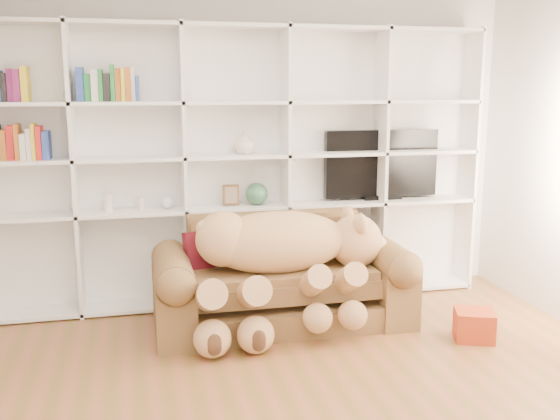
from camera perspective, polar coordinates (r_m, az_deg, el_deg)
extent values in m
cube|color=silver|center=(5.55, -4.43, 5.69)|extent=(5.00, 0.02, 2.70)
cube|color=white|center=(5.53, -4.35, 4.11)|extent=(4.40, 0.03, 2.40)
cube|color=white|center=(5.32, -18.27, 3.30)|extent=(0.03, 0.35, 2.40)
cube|color=white|center=(5.32, -8.78, 3.73)|extent=(0.03, 0.35, 2.40)
cube|color=white|center=(5.46, 0.49, 4.05)|extent=(0.03, 0.35, 2.40)
cube|color=white|center=(5.73, 9.10, 4.25)|extent=(0.03, 0.35, 2.40)
cube|color=white|center=(6.12, 16.77, 4.35)|extent=(0.03, 0.35, 2.40)
cube|color=white|center=(5.64, -3.92, -7.97)|extent=(4.40, 0.35, 0.03)
cube|color=white|center=(5.43, -4.03, 0.23)|extent=(4.40, 0.35, 0.03)
cube|color=white|center=(5.36, -4.10, 4.96)|extent=(4.40, 0.35, 0.03)
cube|color=white|center=(5.33, -4.17, 9.78)|extent=(4.40, 0.35, 0.03)
cube|color=white|center=(5.35, -4.26, 16.43)|extent=(4.40, 0.35, 0.03)
cube|color=brown|center=(5.08, 0.24, -9.29)|extent=(1.93, 0.78, 0.20)
cube|color=brown|center=(4.97, 0.30, -6.08)|extent=(1.43, 0.64, 0.28)
cube|color=brown|center=(5.25, -0.63, -2.93)|extent=(1.43, 0.18, 0.50)
cube|color=brown|center=(4.91, -9.69, -8.31)|extent=(0.29, 0.87, 0.50)
cube|color=brown|center=(5.29, 9.44, -6.87)|extent=(0.29, 0.87, 0.50)
cylinder|color=brown|center=(4.84, -9.79, -5.49)|extent=(0.29, 0.83, 0.29)
cylinder|color=brown|center=(5.22, 9.53, -4.24)|extent=(0.29, 0.83, 0.29)
ellipsoid|color=tan|center=(4.85, -0.20, -2.94)|extent=(1.12, 0.54, 0.48)
sphere|color=tan|center=(4.76, -5.21, -2.65)|extent=(0.43, 0.43, 0.43)
sphere|color=tan|center=(5.04, 6.91, -2.84)|extent=(0.43, 0.43, 0.43)
sphere|color=beige|center=(5.11, 8.64, -3.35)|extent=(0.21, 0.21, 0.21)
sphere|color=#452A18|center=(5.14, 9.49, -3.40)|extent=(0.07, 0.07, 0.07)
ellipsoid|color=tan|center=(4.85, 7.35, -1.27)|extent=(0.10, 0.17, 0.17)
ellipsoid|color=tan|center=(5.13, 6.18, -0.56)|extent=(0.10, 0.17, 0.17)
sphere|color=tan|center=(4.73, -6.85, -1.71)|extent=(0.15, 0.15, 0.15)
cylinder|color=tan|center=(4.70, 2.93, -6.75)|extent=(0.18, 0.52, 0.38)
cylinder|color=tan|center=(4.78, 6.08, -6.49)|extent=(0.18, 0.52, 0.38)
cylinder|color=tan|center=(4.57, -6.55, -7.87)|extent=(0.21, 0.60, 0.44)
cylinder|color=tan|center=(4.61, -2.68, -7.62)|extent=(0.21, 0.60, 0.44)
sphere|color=tan|center=(4.62, 3.48, -9.88)|extent=(0.22, 0.22, 0.22)
sphere|color=tan|center=(4.70, 6.70, -9.56)|extent=(0.22, 0.22, 0.22)
sphere|color=tan|center=(4.50, -6.22, -11.58)|extent=(0.27, 0.27, 0.27)
sphere|color=tan|center=(4.55, -2.26, -11.29)|extent=(0.27, 0.27, 0.27)
cube|color=maroon|center=(5.00, -6.83, -3.76)|extent=(0.36, 0.26, 0.35)
cube|color=#AD3717|center=(5.00, 17.31, -10.01)|extent=(0.36, 0.35, 0.22)
cube|color=black|center=(5.79, 9.23, 4.23)|extent=(1.07, 0.08, 0.61)
cube|color=black|center=(5.83, 9.14, 1.24)|extent=(0.36, 0.18, 0.04)
cube|color=#543A1D|center=(5.40, -4.51, 1.39)|extent=(0.14, 0.04, 0.18)
sphere|color=#305E3F|center=(5.44, -2.15, 1.49)|extent=(0.20, 0.20, 0.20)
cylinder|color=silver|center=(5.35, -15.44, 0.68)|extent=(0.08, 0.08, 0.15)
cylinder|color=silver|center=(5.35, -12.55, 0.59)|extent=(0.07, 0.07, 0.11)
sphere|color=white|center=(5.35, -10.22, 0.70)|extent=(0.10, 0.10, 0.10)
imported|color=beige|center=(5.36, -3.30, 6.16)|extent=(0.24, 0.24, 0.19)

